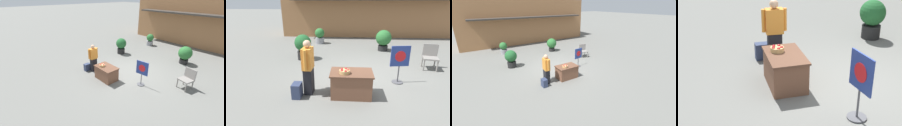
{
  "view_description": "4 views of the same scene",
  "coord_description": "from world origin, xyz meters",
  "views": [
    {
      "loc": [
        4.99,
        -5.69,
        4.11
      ],
      "look_at": [
        -0.45,
        -0.94,
        0.77
      ],
      "focal_mm": 24.0,
      "sensor_mm": 36.0,
      "label": 1
    },
    {
      "loc": [
        -0.46,
        -5.88,
        2.55
      ],
      "look_at": [
        -0.77,
        -1.26,
        0.93
      ],
      "focal_mm": 28.0,
      "sensor_mm": 36.0,
      "label": 2
    },
    {
      "loc": [
        -4.67,
        -7.76,
        3.93
      ],
      "look_at": [
        -0.56,
        -1.39,
        0.93
      ],
      "focal_mm": 24.0,
      "sensor_mm": 36.0,
      "label": 3
    },
    {
      "loc": [
        5.39,
        -2.84,
        3.25
      ],
      "look_at": [
        -0.42,
        -1.27,
        0.49
      ],
      "focal_mm": 50.0,
      "sensor_mm": 36.0,
      "label": 4
    }
  ],
  "objects": [
    {
      "name": "ground_plane",
      "position": [
        0.0,
        0.0,
        0.0
      ],
      "size": [
        120.0,
        120.0,
        0.0
      ],
      "primitive_type": "plane",
      "color": "slate"
    },
    {
      "name": "storefront_building",
      "position": [
        0.99,
        9.44,
        2.19
      ],
      "size": [
        13.15,
        5.1,
        4.37
      ],
      "color": "#9E6B42",
      "rests_on": "ground_plane"
    },
    {
      "name": "display_table",
      "position": [
        -0.38,
        -1.39,
        0.36
      ],
      "size": [
        1.18,
        0.77,
        0.72
      ],
      "color": "brown",
      "rests_on": "ground_plane"
    },
    {
      "name": "apple_basket",
      "position": [
        -0.57,
        -1.51,
        0.78
      ],
      "size": [
        0.29,
        0.29,
        0.13
      ],
      "color": "tan",
      "rests_on": "display_table"
    },
    {
      "name": "person_visitor",
      "position": [
        -1.61,
        -1.34,
        0.8
      ],
      "size": [
        0.28,
        0.61,
        1.59
      ],
      "rotation": [
        0.0,
        0.0,
        -0.04
      ],
      "color": "black",
      "rests_on": "ground_plane"
    },
    {
      "name": "backpack",
      "position": [
        -1.89,
        -1.61,
        0.21
      ],
      "size": [
        0.24,
        0.34,
        0.42
      ],
      "color": "#2D3856",
      "rests_on": "ground_plane"
    },
    {
      "name": "poster_board",
      "position": [
        1.17,
        -0.45,
        0.69
      ],
      "size": [
        0.62,
        0.36,
        1.25
      ],
      "rotation": [
        0.0,
        0.0,
        -1.43
      ],
      "color": "#4C4C51",
      "rests_on": "ground_plane"
    },
    {
      "name": "patio_chair",
      "position": [
        2.75,
        0.97,
        0.55
      ],
      "size": [
        0.66,
        0.66,
        0.98
      ],
      "rotation": [
        0.0,
        0.0,
        4.49
      ],
      "color": "gray",
      "rests_on": "ground_plane"
    },
    {
      "name": "potted_plant_far_left",
      "position": [
        -2.38,
        5.14,
        0.51
      ],
      "size": [
        0.61,
        0.61,
        0.98
      ],
      "color": "gray",
      "rests_on": "ground_plane"
    },
    {
      "name": "potted_plant_near_left",
      "position": [
        1.38,
        3.63,
        0.65
      ],
      "size": [
        0.84,
        0.84,
        1.13
      ],
      "color": "black",
      "rests_on": "ground_plane"
    },
    {
      "name": "potted_plant_near_right",
      "position": [
        -2.59,
        1.84,
        0.65
      ],
      "size": [
        0.76,
        0.76,
        1.16
      ],
      "color": "black",
      "rests_on": "ground_plane"
    }
  ]
}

